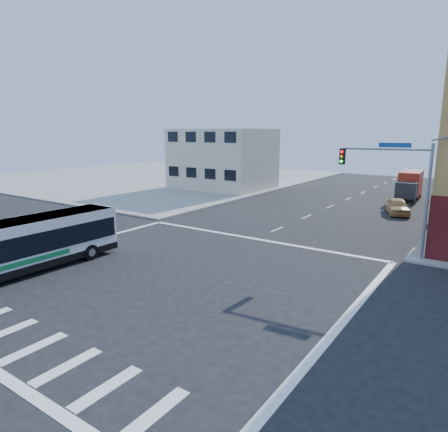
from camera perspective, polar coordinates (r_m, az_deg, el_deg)
The scene contains 7 objects.
ground at distance 21.81m, azimuth -8.39°, elevation -8.65°, with size 120.00×120.00×0.00m, color black.
sidewalk_nw at distance 70.33m, azimuth -9.97°, elevation 5.59°, with size 50.00×50.00×0.15m, color gray.
building_west at distance 54.66m, azimuth -0.16°, elevation 8.14°, with size 12.06×10.06×8.00m.
signal_mast_ne at distance 26.08m, azimuth 23.50°, elevation 5.14°, with size 7.91×1.13×8.07m.
transit_bus at distance 24.36m, azimuth -26.96°, elevation -3.69°, with size 2.55×11.10×3.28m.
box_truck at distance 49.86m, azimuth 24.95°, elevation 3.84°, with size 2.50×7.27×3.22m.
parked_car at distance 40.99m, azimuth 23.51°, elevation 1.28°, with size 1.77×4.40×1.50m, color tan.
Camera 1 is at (14.04, -14.84, 7.61)m, focal length 32.00 mm.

